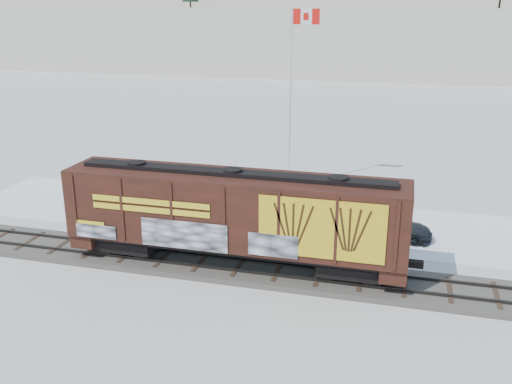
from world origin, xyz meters
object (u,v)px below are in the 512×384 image
(car_dark, at_px, (390,226))
(car_white, at_px, (269,203))
(flagpole, at_px, (291,124))
(hopper_railcar, at_px, (234,213))
(car_silver, at_px, (177,203))

(car_dark, bearing_deg, car_white, 79.92)
(flagpole, bearing_deg, hopper_railcar, -90.06)
(car_silver, relative_size, car_white, 1.06)
(hopper_railcar, relative_size, flagpole, 1.32)
(hopper_railcar, distance_m, car_silver, 9.02)
(hopper_railcar, bearing_deg, car_white, 91.42)
(car_dark, bearing_deg, hopper_railcar, 135.12)
(hopper_railcar, relative_size, car_white, 3.83)
(car_silver, bearing_deg, flagpole, -16.70)
(hopper_railcar, height_order, flagpole, flagpole)
(car_silver, height_order, car_dark, car_silver)
(car_white, distance_m, car_dark, 7.75)
(hopper_railcar, distance_m, flagpole, 13.81)
(flagpole, xyz_separation_m, car_dark, (7.28, -7.48, -4.02))
(hopper_railcar, relative_size, car_silver, 3.63)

